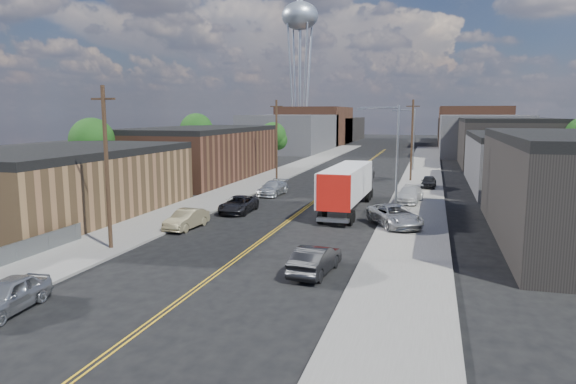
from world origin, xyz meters
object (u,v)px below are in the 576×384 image
Objects in this scene: car_right_lot_b at (409,194)px; water_tower at (300,21)px; car_left_d at (273,188)px; car_right_lot_a at (395,216)px; car_right_oncoming at (315,260)px; car_ahead_truck at (362,174)px; semi_truck at (349,184)px; car_left_b at (187,219)px; car_left_c at (238,204)px; car_left_a at (7,295)px; car_right_lot_c at (429,182)px.

water_tower is at bearing 119.46° from car_right_lot_b.
car_right_lot_a is at bearing -38.66° from car_left_d.
car_right_oncoming is 39.75m from car_ahead_truck.
semi_truck is 3.49× the size of car_left_b.
car_left_c is 1.09× the size of car_right_oncoming.
car_left_d reaches higher than car_ahead_truck.
car_right_lot_a is at bearing -53.70° from semi_truck.
semi_truck is 2.99× the size of car_left_d.
car_left_b reaches higher than car_left_c.
car_left_c is 0.99× the size of car_left_d.
car_left_d is 1.10× the size of car_right_oncoming.
water_tower is 91.07m from semi_truck.
car_left_a is at bearing 43.11° from car_right_oncoming.
car_left_d reaches higher than car_left_b.
car_right_lot_a is at bearing -11.60° from car_left_c.
car_left_d is 13.86m from car_right_lot_b.
car_left_c is (17.00, -86.55, -29.95)m from water_tower.
car_left_a reaches higher than car_left_c.
semi_truck is 2.70× the size of car_right_lot_a.
car_left_a is 23.38m from car_left_c.
water_tower is at bearing 117.26° from car_ahead_truck.
water_tower reaches higher than car_right_lot_c.
car_ahead_truck is (-8.21, 6.34, -0.14)m from car_right_lot_c.
car_left_c is (1.40, 6.83, -0.01)m from car_left_b.
car_left_d is 17.96m from car_right_lot_a.
car_right_oncoming is at bearing -91.37° from car_right_lot_b.
car_ahead_truck is (8.60, 48.34, -0.05)m from car_left_a.
car_left_c is 24.20m from car_right_lot_c.
semi_truck is at bearing -130.91° from car_right_lot_b.
water_tower is 7.32× the size of car_left_d.
car_left_c is at bearing 80.90° from car_left_a.
car_left_b is 21.43m from car_right_lot_b.
car_left_a is 25.51m from car_right_lot_a.
car_left_c is 1.29× the size of car_right_lot_c.
car_left_c is at bearing -49.87° from car_right_oncoming.
car_left_b is (15.60, -93.38, -29.94)m from water_tower.
car_left_c is 13.42m from car_right_lot_a.
semi_truck is at bearing -29.30° from car_left_d.
car_right_lot_c reaches higher than car_left_a.
water_tower is 8.02× the size of car_right_oncoming.
car_right_lot_b is (15.18, 31.64, 0.15)m from car_left_a.
car_right_oncoming reaches higher than car_right_lot_c.
water_tower is 98.55m from car_right_lot_a.
car_left_c is at bearing 83.22° from car_left_b.
car_right_oncoming is 0.83× the size of car_right_lot_a.
car_right_lot_a is at bearing 21.60° from car_left_b.
car_right_lot_a is (3.20, 12.23, 0.17)m from car_right_oncoming.
semi_truck is 3.27× the size of car_right_oncoming.
car_right_lot_b reaches higher than car_left_a.
semi_truck is at bearing -79.82° from car_ahead_truck.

